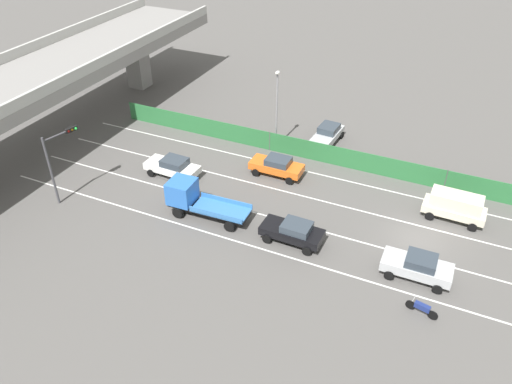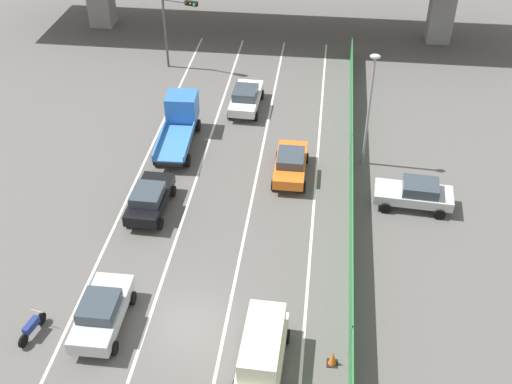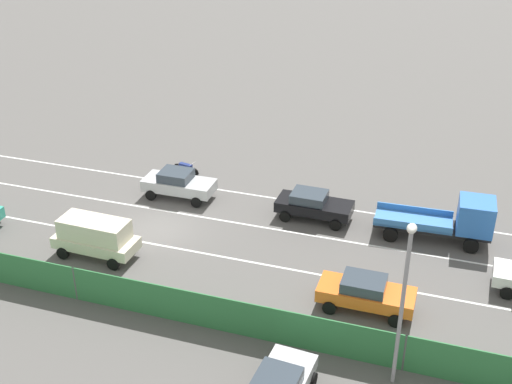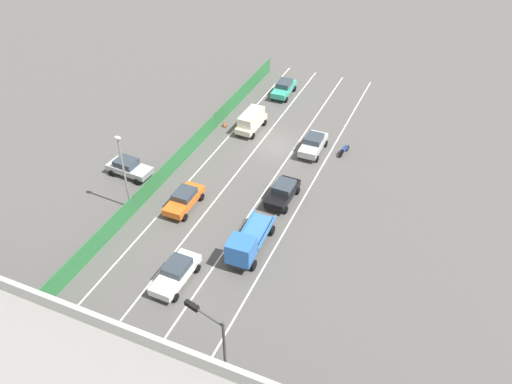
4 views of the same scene
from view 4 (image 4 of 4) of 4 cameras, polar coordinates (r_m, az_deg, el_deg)
name	(u,v)px [view 4 (image 4 of 4)]	position (r m, az deg, el deg)	size (l,w,h in m)	color
ground_plane	(277,146)	(53.05, 2.26, 4.99)	(300.00, 300.00, 0.00)	#565451
lane_line_left_edge	(304,197)	(46.50, 5.29, -0.57)	(0.14, 49.40, 0.01)	silver
lane_line_mid_left	(267,188)	(47.42, 1.26, 0.48)	(0.14, 49.40, 0.01)	silver
lane_line_mid_right	(232,178)	(48.58, -2.59, 1.49)	(0.14, 49.40, 0.01)	silver
lane_line_right_edge	(199,170)	(49.96, -6.25, 2.44)	(0.14, 49.40, 0.01)	silver
green_fence	(180,157)	(50.34, -8.33, 3.77)	(0.10, 45.50, 1.78)	#2D753D
car_taxi_teal	(284,88)	(62.29, 3.06, 11.30)	(2.04, 4.44, 1.71)	teal
car_van_cream	(251,120)	(55.13, -0.52, 7.85)	(2.09, 4.42, 2.09)	beige
car_taxi_orange	(184,199)	(45.11, -7.85, -0.75)	(1.98, 4.39, 1.62)	orange
car_hatchback_white	(176,272)	(38.83, -8.74, -8.68)	(2.11, 4.62, 1.65)	silver
car_sedan_black	(283,192)	(45.54, 2.96, 0.02)	(2.08, 4.33, 1.61)	black
car_sedan_silver	(313,144)	(52.04, 6.28, 5.27)	(2.06, 4.35, 1.70)	#B7BABC
flatbed_truck_blue	(246,245)	(39.79, -1.11, -5.84)	(2.41, 6.21, 2.58)	black
motorcycle	(344,150)	(52.38, 9.64, 4.55)	(0.67, 1.93, 0.93)	black
parked_wagon_silver	(129,167)	(49.88, -13.72, 2.65)	(4.39, 2.27, 1.62)	#B2B5B7
traffic_light	(212,333)	(31.23, -4.84, -15.12)	(2.86, 0.98, 5.67)	#47474C
street_lamp	(123,166)	(43.95, -14.33, 2.77)	(0.60, 0.36, 7.20)	gray
traffic_cone	(224,124)	(56.27, -3.48, 7.46)	(0.47, 0.47, 0.74)	orange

